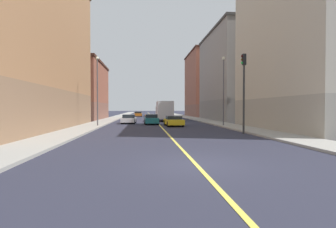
{
  "coord_description": "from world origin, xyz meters",
  "views": [
    {
      "loc": [
        -1.98,
        -10.12,
        2.15
      ],
      "look_at": [
        1.31,
        26.39,
        1.35
      ],
      "focal_mm": 28.78,
      "sensor_mm": 36.0,
      "label": 1
    }
  ],
  "objects_px": {
    "building_left_near": "(322,32)",
    "car_blue": "(166,114)",
    "building_right_midblock": "(71,91)",
    "car_yellow": "(174,121)",
    "car_orange": "(138,114)",
    "building_left_mid": "(242,76)",
    "street_lamp_left_near": "(224,84)",
    "building_left_far": "(212,85)",
    "building_right_corner": "(3,36)",
    "street_lamp_right_near": "(97,84)",
    "traffic_light_left_near": "(244,83)",
    "car_teal": "(151,119)",
    "car_white": "(129,119)",
    "box_truck": "(164,111)",
    "car_green": "(163,113)"
  },
  "relations": [
    {
      "from": "building_left_near",
      "to": "car_blue",
      "type": "distance_m",
      "value": 41.75
    },
    {
      "from": "building_left_near",
      "to": "building_right_midblock",
      "type": "xyz_separation_m",
      "value": [
        -30.79,
        26.16,
        -4.23
      ]
    },
    {
      "from": "car_yellow",
      "to": "building_right_midblock",
      "type": "bearing_deg",
      "value": 131.74
    },
    {
      "from": "car_orange",
      "to": "building_left_mid",
      "type": "bearing_deg",
      "value": -49.1
    },
    {
      "from": "building_left_mid",
      "to": "street_lamp_left_near",
      "type": "height_order",
      "value": "building_left_mid"
    },
    {
      "from": "building_left_far",
      "to": "building_right_corner",
      "type": "relative_size",
      "value": 0.66
    },
    {
      "from": "street_lamp_right_near",
      "to": "traffic_light_left_near",
      "type": "bearing_deg",
      "value": -36.08
    },
    {
      "from": "car_teal",
      "to": "car_orange",
      "type": "bearing_deg",
      "value": 94.26
    },
    {
      "from": "building_right_midblock",
      "to": "building_right_corner",
      "type": "bearing_deg",
      "value": -90.0
    },
    {
      "from": "street_lamp_left_near",
      "to": "car_teal",
      "type": "relative_size",
      "value": 1.88
    },
    {
      "from": "car_white",
      "to": "car_blue",
      "type": "distance_m",
      "value": 27.02
    },
    {
      "from": "street_lamp_right_near",
      "to": "car_yellow",
      "type": "height_order",
      "value": "street_lamp_right_near"
    },
    {
      "from": "building_left_far",
      "to": "building_left_near",
      "type": "bearing_deg",
      "value": -90.0
    },
    {
      "from": "car_blue",
      "to": "car_teal",
      "type": "bearing_deg",
      "value": -98.75
    },
    {
      "from": "building_left_near",
      "to": "building_left_far",
      "type": "height_order",
      "value": "building_left_near"
    },
    {
      "from": "street_lamp_left_near",
      "to": "box_truck",
      "type": "distance_m",
      "value": 15.33
    },
    {
      "from": "street_lamp_left_near",
      "to": "building_left_far",
      "type": "bearing_deg",
      "value": 77.7
    },
    {
      "from": "building_left_mid",
      "to": "car_yellow",
      "type": "relative_size",
      "value": 4.22
    },
    {
      "from": "traffic_light_left_near",
      "to": "car_blue",
      "type": "relative_size",
      "value": 1.63
    },
    {
      "from": "car_green",
      "to": "car_white",
      "type": "height_order",
      "value": "car_white"
    },
    {
      "from": "box_truck",
      "to": "car_blue",
      "type": "bearing_deg",
      "value": 84.26
    },
    {
      "from": "building_left_far",
      "to": "street_lamp_right_near",
      "type": "xyz_separation_m",
      "value": [
        -22.7,
        -36.23,
        -3.26
      ]
    },
    {
      "from": "building_left_far",
      "to": "street_lamp_right_near",
      "type": "height_order",
      "value": "building_left_far"
    },
    {
      "from": "traffic_light_left_near",
      "to": "car_blue",
      "type": "height_order",
      "value": "traffic_light_left_near"
    },
    {
      "from": "building_right_corner",
      "to": "car_teal",
      "type": "distance_m",
      "value": 18.76
    },
    {
      "from": "street_lamp_left_near",
      "to": "street_lamp_right_near",
      "type": "height_order",
      "value": "street_lamp_left_near"
    },
    {
      "from": "car_green",
      "to": "building_left_far",
      "type": "bearing_deg",
      "value": -41.04
    },
    {
      "from": "building_right_corner",
      "to": "car_teal",
      "type": "height_order",
      "value": "building_right_corner"
    },
    {
      "from": "building_left_mid",
      "to": "building_right_corner",
      "type": "distance_m",
      "value": 36.31
    },
    {
      "from": "building_left_near",
      "to": "car_white",
      "type": "height_order",
      "value": "building_left_near"
    },
    {
      "from": "traffic_light_left_near",
      "to": "street_lamp_right_near",
      "type": "xyz_separation_m",
      "value": [
        -13.59,
        9.9,
        0.64
      ]
    },
    {
      "from": "traffic_light_left_near",
      "to": "street_lamp_left_near",
      "type": "distance_m",
      "value": 9.1
    },
    {
      "from": "car_yellow",
      "to": "box_truck",
      "type": "relative_size",
      "value": 0.57
    },
    {
      "from": "building_left_mid",
      "to": "box_truck",
      "type": "bearing_deg",
      "value": -172.45
    },
    {
      "from": "street_lamp_left_near",
      "to": "street_lamp_right_near",
      "type": "bearing_deg",
      "value": 176.53
    },
    {
      "from": "building_left_mid",
      "to": "car_green",
      "type": "distance_m",
      "value": 34.74
    },
    {
      "from": "building_left_mid",
      "to": "box_truck",
      "type": "xyz_separation_m",
      "value": [
        -14.01,
        -1.86,
        -6.1
      ]
    },
    {
      "from": "car_yellow",
      "to": "car_orange",
      "type": "xyz_separation_m",
      "value": [
        -4.98,
        35.97,
        0.03
      ]
    },
    {
      "from": "street_lamp_left_near",
      "to": "car_yellow",
      "type": "relative_size",
      "value": 1.78
    },
    {
      "from": "car_blue",
      "to": "car_teal",
      "type": "xyz_separation_m",
      "value": [
        -4.33,
        -28.16,
        0.01
      ]
    },
    {
      "from": "building_left_far",
      "to": "car_teal",
      "type": "height_order",
      "value": "building_left_far"
    },
    {
      "from": "building_left_mid",
      "to": "car_orange",
      "type": "distance_m",
      "value": 29.59
    },
    {
      "from": "building_right_corner",
      "to": "car_teal",
      "type": "relative_size",
      "value": 6.13
    },
    {
      "from": "building_left_near",
      "to": "traffic_light_left_near",
      "type": "bearing_deg",
      "value": -160.36
    },
    {
      "from": "building_left_mid",
      "to": "building_left_far",
      "type": "relative_size",
      "value": 1.1
    },
    {
      "from": "street_lamp_left_near",
      "to": "car_orange",
      "type": "xyz_separation_m",
      "value": [
        -10.7,
        37.33,
        -4.3
      ]
    },
    {
      "from": "building_right_midblock",
      "to": "car_white",
      "type": "height_order",
      "value": "building_right_midblock"
    },
    {
      "from": "box_truck",
      "to": "building_right_corner",
      "type": "bearing_deg",
      "value": -134.07
    },
    {
      "from": "building_left_near",
      "to": "building_right_midblock",
      "type": "relative_size",
      "value": 1.09
    },
    {
      "from": "building_left_mid",
      "to": "building_left_far",
      "type": "xyz_separation_m",
      "value": [
        0.0,
        21.49,
        0.33
      ]
    }
  ]
}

